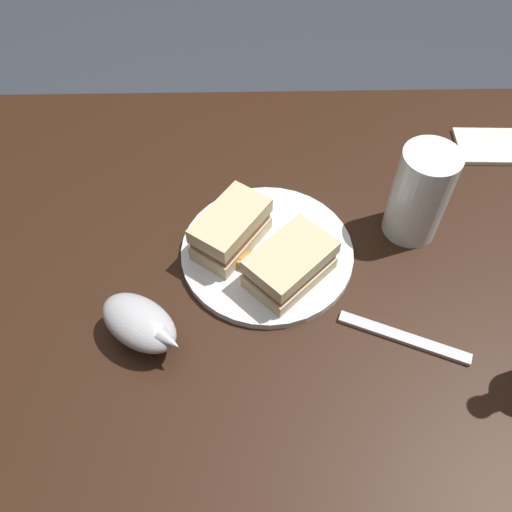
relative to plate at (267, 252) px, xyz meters
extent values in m
plane|color=#333842|center=(0.03, 0.05, -0.78)|extent=(6.00, 6.00, 0.00)
cube|color=black|center=(0.03, 0.05, -0.39)|extent=(1.23, 0.90, 0.77)
cylinder|color=white|center=(0.00, 0.00, 0.00)|extent=(0.26, 0.26, 0.01)
cube|color=beige|center=(0.05, -0.01, 0.02)|extent=(0.12, 0.14, 0.03)
cube|color=#8C5B3D|center=(0.05, -0.01, 0.04)|extent=(0.12, 0.13, 0.01)
cube|color=beige|center=(0.05, -0.01, 0.06)|extent=(0.12, 0.14, 0.03)
cube|color=beige|center=(-0.03, 0.05, 0.02)|extent=(0.14, 0.14, 0.02)
cube|color=#8C5B3D|center=(-0.03, 0.05, 0.04)|extent=(0.13, 0.13, 0.01)
cube|color=beige|center=(-0.03, 0.05, 0.05)|extent=(0.14, 0.14, 0.02)
cube|color=gold|center=(0.01, 0.03, 0.01)|extent=(0.04, 0.05, 0.02)
cube|color=gold|center=(0.03, 0.03, 0.01)|extent=(0.05, 0.04, 0.02)
cube|color=#B77F33|center=(0.02, 0.03, 0.01)|extent=(0.04, 0.04, 0.02)
cube|color=#AD702D|center=(0.06, 0.01, 0.02)|extent=(0.06, 0.03, 0.02)
cylinder|color=white|center=(-0.22, -0.05, 0.07)|extent=(0.08, 0.08, 0.15)
cylinder|color=#C67014|center=(-0.22, -0.05, 0.04)|extent=(0.07, 0.07, 0.08)
cylinder|color=#B7B7BC|center=(0.17, 0.14, 0.00)|extent=(0.04, 0.04, 0.02)
ellipsoid|color=#B7B7BC|center=(0.17, 0.14, 0.03)|extent=(0.13, 0.12, 0.05)
ellipsoid|color=#381E0F|center=(0.17, 0.14, 0.04)|extent=(0.11, 0.10, 0.02)
cone|color=#B7B7BC|center=(0.13, 0.17, 0.04)|extent=(0.04, 0.04, 0.02)
cube|color=silver|center=(-0.40, -0.23, 0.00)|extent=(0.11, 0.09, 0.01)
cube|color=silver|center=(-0.18, 0.15, 0.00)|extent=(0.17, 0.09, 0.01)
camera|label=1|loc=(0.03, 0.49, 0.64)|focal=37.63mm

